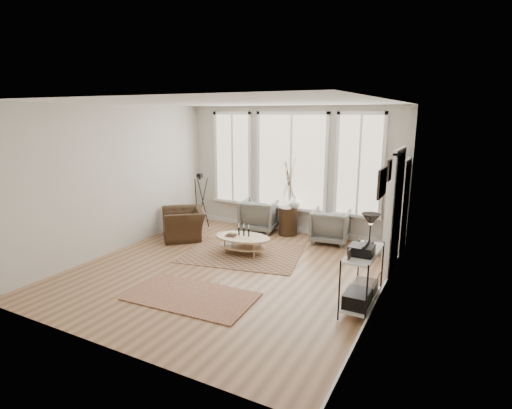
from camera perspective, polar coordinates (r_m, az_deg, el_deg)
The scene contains 17 objects.
room at distance 6.83m, azimuth -3.57°, elevation 1.87°, with size 5.50×5.54×2.90m.
bay_window at distance 9.18m, azimuth 5.04°, elevation 5.84°, with size 4.14×0.12×2.24m.
door at distance 7.10m, azimuth 19.37°, elevation -0.92°, with size 0.09×1.06×2.22m.
bookcase at distance 8.19m, azimuth 19.49°, elevation -0.35°, with size 0.31×0.85×2.06m.
low_shelf at distance 5.95m, azimuth 14.97°, elevation -9.45°, with size 0.38×1.08×1.30m.
wall_art at distance 5.58m, azimuth 17.83°, elevation 3.48°, with size 0.04×0.88×0.44m.
rug_main at distance 7.99m, azimuth -1.84°, elevation -7.03°, with size 2.25×1.69×0.01m, color brown.
rug_runner at distance 6.31m, azimuth -9.23°, elevation -12.80°, with size 1.92×1.07×0.01m, color maroon.
coffee_table at distance 7.93m, azimuth -1.95°, elevation -5.12°, with size 1.18×0.81×0.52m.
armchair_left at distance 9.44m, azimuth 0.50°, elevation -1.53°, with size 0.80×0.83×0.75m, color slate.
armchair_right at distance 8.75m, azimuth 10.60°, elevation -3.04°, with size 0.77×0.79×0.72m, color slate.
side_table at distance 9.04m, azimuth 4.66°, elevation 0.98°, with size 0.43×0.43×1.80m.
vase at distance 9.00m, azimuth 5.59°, elevation 0.35°, with size 0.27×0.27×0.28m, color silver.
accent_chair at distance 9.04m, azimuth -10.27°, elevation -2.71°, with size 0.88×1.01×0.66m, color #322012.
tripod_camera at distance 9.80m, azimuth -7.92°, elevation 0.27°, with size 0.46×0.46×1.32m.
book_stack_near at distance 8.28m, azimuth 16.18°, elevation -6.20°, with size 0.22×0.29×0.18m, color brown.
book_stack_far at distance 7.89m, azimuth 15.52°, elevation -7.28°, with size 0.17×0.22×0.14m, color brown.
Camera 1 is at (3.50, -5.70, 2.73)m, focal length 28.00 mm.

